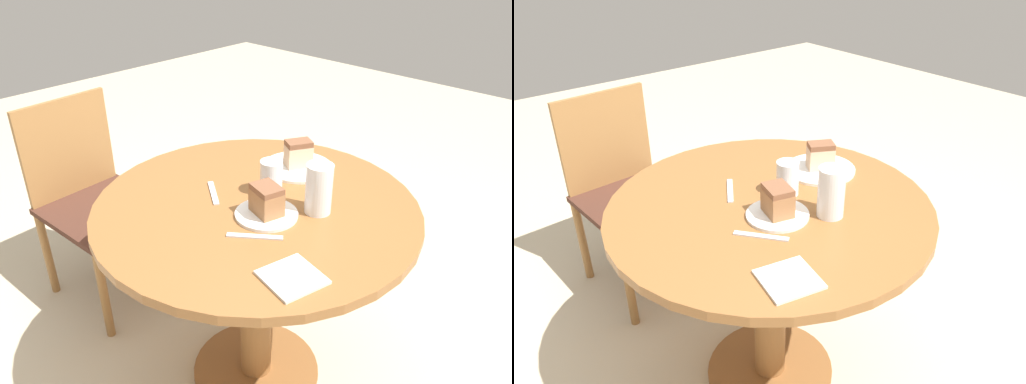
# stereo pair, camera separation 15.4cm
# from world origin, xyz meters

# --- Properties ---
(ground_plane) EXTENTS (8.00, 8.00, 0.00)m
(ground_plane) POSITION_xyz_m (0.00, 0.00, 0.00)
(ground_plane) COLOR beige
(table) EXTENTS (1.02, 1.02, 0.75)m
(table) POSITION_xyz_m (0.00, 0.00, 0.58)
(table) COLOR brown
(table) RESTS_ON ground_plane
(chair) EXTENTS (0.47, 0.50, 0.88)m
(chair) POSITION_xyz_m (-0.10, 0.88, 0.46)
(chair) COLOR olive
(chair) RESTS_ON ground_plane
(plate_near) EXTENTS (0.19, 0.19, 0.01)m
(plate_near) POSITION_xyz_m (-0.03, -0.07, 0.76)
(plate_near) COLOR white
(plate_near) RESTS_ON table
(plate_far) EXTENTS (0.25, 0.25, 0.01)m
(plate_far) POSITION_xyz_m (0.28, 0.06, 0.76)
(plate_far) COLOR white
(plate_far) RESTS_ON table
(cake_slice_near) EXTENTS (0.09, 0.11, 0.09)m
(cake_slice_near) POSITION_xyz_m (-0.03, -0.07, 0.81)
(cake_slice_near) COLOR #9E6B42
(cake_slice_near) RESTS_ON plate_near
(cake_slice_far) EXTENTS (0.11, 0.10, 0.09)m
(cake_slice_far) POSITION_xyz_m (0.28, 0.06, 0.81)
(cake_slice_far) COLOR beige
(cake_slice_far) RESTS_ON plate_far
(glass_lemonade) EXTENTS (0.07, 0.07, 0.11)m
(glass_lemonade) POSITION_xyz_m (0.08, 0.01, 0.80)
(glass_lemonade) COLOR silver
(glass_lemonade) RESTS_ON table
(glass_water) EXTENTS (0.08, 0.08, 0.16)m
(glass_water) POSITION_xyz_m (0.09, -0.17, 0.82)
(glass_water) COLOR silver
(glass_water) RESTS_ON table
(napkin_stack) EXTENTS (0.17, 0.17, 0.01)m
(napkin_stack) POSITION_xyz_m (-0.21, -0.32, 0.76)
(napkin_stack) COLOR silver
(napkin_stack) RESTS_ON table
(fork) EXTENTS (0.11, 0.14, 0.00)m
(fork) POSITION_xyz_m (-0.14, -0.13, 0.76)
(fork) COLOR silver
(fork) RESTS_ON table
(spoon) EXTENTS (0.10, 0.13, 0.00)m
(spoon) POSITION_xyz_m (-0.05, 0.14, 0.76)
(spoon) COLOR silver
(spoon) RESTS_ON table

